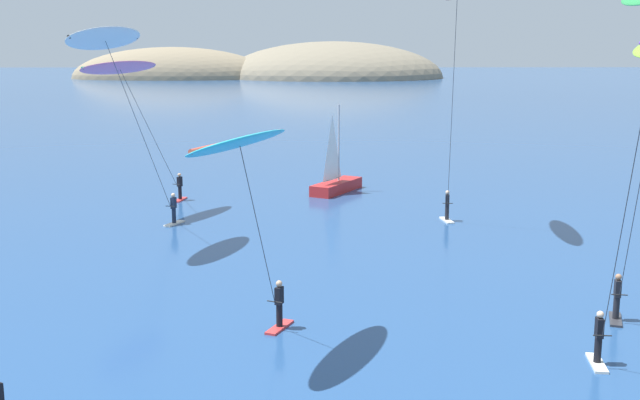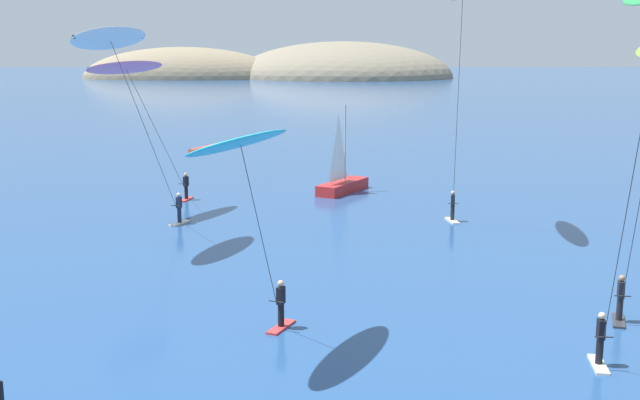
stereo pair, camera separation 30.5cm
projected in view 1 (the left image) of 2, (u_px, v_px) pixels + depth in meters
The scene contains 6 objects.
headland_island at pixel (294, 78), 217.36m from camera, with size 99.57×47.67×19.53m.
sailboat_near at pixel (339, 182), 52.64m from camera, with size 3.81×5.62×5.70m.
kitesurfer_cyan at pixel (243, 157), 24.18m from camera, with size 3.48×6.00×7.09m.
kitesurfer_white at pixel (110, 52), 36.44m from camera, with size 3.94×9.10×10.42m.
kitesurfer_red at pixel (456, 16), 39.56m from camera, with size 1.78×6.26×12.21m.
kitesurfer_pink at pixel (125, 78), 44.08m from camera, with size 4.54×8.35×8.73m.
Camera 1 is at (-9.37, -10.01, 9.68)m, focal length 45.00 mm.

